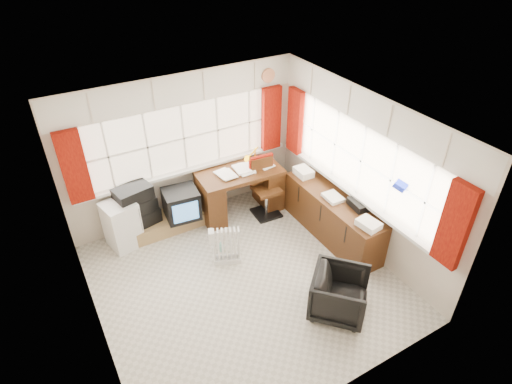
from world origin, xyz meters
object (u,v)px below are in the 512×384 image
Objects in this scene: task_chair at (264,184)px; crt_tv at (182,204)px; mini_fridge at (122,225)px; office_chair at (339,294)px; desk_lamp at (255,153)px; desk at (240,190)px; credenza at (332,217)px; tv_bench at (166,222)px; radiator at (227,249)px.

crt_tv is (-1.41, 0.25, -0.07)m from task_chair.
mini_fridge is at bearing 172.04° from task_chair.
mini_fridge is at bearing 84.01° from office_chair.
desk_lamp is at bearing 111.49° from task_chair.
desk is 3.57× the size of desk_lamp.
credenza is at bearing -62.85° from desk_lamp.
office_chair is 0.52× the size of tv_bench.
radiator is 1.72m from mini_fridge.
credenza reaches higher than mini_fridge.
crt_tv is 0.75× the size of mini_fridge.
office_chair is 1.17× the size of radiator.
desk_lamp is at bearing -3.94° from mini_fridge.
desk is 2.03× the size of office_chair.
desk reaches higher than radiator.
desk is 0.73× the size of credenza.
task_chair reaches higher than mini_fridge.
radiator is 0.31× the size of credenza.
desk is 0.42m from task_chair.
desk_lamp is at bearing -3.28° from crt_tv.
desk_lamp reaches higher than tv_bench.
desk reaches higher than mini_fridge.
desk is 1.06m from crt_tv.
credenza is (0.96, -1.33, -0.07)m from desk.
mini_fridge is at bearing 136.42° from radiator.
desk is 2.03m from mini_fridge.
task_chair is 1.44m from crt_tv.
credenza reaches higher than tv_bench.
task_chair is 1.80× the size of crt_tv.
radiator is (-1.15, -0.85, -0.32)m from task_chair.
office_chair is at bearing -53.11° from mini_fridge.
credenza reaches higher than radiator.
desk is 2.38× the size of radiator.
tv_bench is at bearing 167.30° from task_chair.
desk_lamp is at bearing 117.15° from credenza.
task_chair reaches higher than office_chair.
desk reaches higher than tv_bench.
desk is at bearing -8.22° from tv_bench.
desk_lamp is (0.29, -0.01, 0.65)m from desk.
task_chair is 0.76× the size of tv_bench.
crt_tv is at bearing -25.93° from tv_bench.
office_chair is 3.15m from tv_bench.
desk_lamp is 0.39× the size of task_chair.
office_chair is at bearing -94.96° from desk_lamp.
office_chair is 3.48m from mini_fridge.
mini_fridge is (-2.09, 2.78, 0.07)m from office_chair.
tv_bench is (-2.28, 1.52, -0.26)m from credenza.
office_chair is 0.36× the size of credenza.
task_chair is 1.31m from credenza.
credenza is at bearing -62.03° from task_chair.
mini_fridge reaches higher than radiator.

